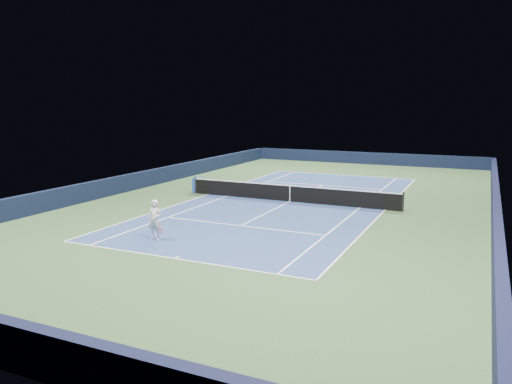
% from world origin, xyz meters
% --- Properties ---
extents(ground, '(40.00, 40.00, 0.00)m').
position_xyz_m(ground, '(0.00, 0.00, 0.00)').
color(ground, '#2E4B29').
rests_on(ground, ground).
extents(wall_far, '(22.00, 0.35, 1.10)m').
position_xyz_m(wall_far, '(0.00, 19.82, 0.55)').
color(wall_far, black).
rests_on(wall_far, ground).
extents(wall_right, '(0.35, 40.00, 1.10)m').
position_xyz_m(wall_right, '(10.82, 0.00, 0.55)').
color(wall_right, black).
rests_on(wall_right, ground).
extents(wall_left, '(0.35, 40.00, 1.10)m').
position_xyz_m(wall_left, '(-10.82, 0.00, 0.55)').
color(wall_left, '#101932').
rests_on(wall_left, ground).
extents(court_surface, '(10.97, 23.77, 0.01)m').
position_xyz_m(court_surface, '(0.00, 0.00, 0.00)').
color(court_surface, navy).
rests_on(court_surface, ground).
extents(baseline_far, '(10.97, 0.08, 0.00)m').
position_xyz_m(baseline_far, '(0.00, 11.88, 0.01)').
color(baseline_far, white).
rests_on(baseline_far, ground).
extents(baseline_near, '(10.97, 0.08, 0.00)m').
position_xyz_m(baseline_near, '(0.00, -11.88, 0.01)').
color(baseline_near, white).
rests_on(baseline_near, ground).
extents(sideline_doubles_right, '(0.08, 23.77, 0.00)m').
position_xyz_m(sideline_doubles_right, '(5.49, 0.00, 0.01)').
color(sideline_doubles_right, white).
rests_on(sideline_doubles_right, ground).
extents(sideline_doubles_left, '(0.08, 23.77, 0.00)m').
position_xyz_m(sideline_doubles_left, '(-5.49, 0.00, 0.01)').
color(sideline_doubles_left, white).
rests_on(sideline_doubles_left, ground).
extents(sideline_singles_right, '(0.08, 23.77, 0.00)m').
position_xyz_m(sideline_singles_right, '(4.12, 0.00, 0.01)').
color(sideline_singles_right, white).
rests_on(sideline_singles_right, ground).
extents(sideline_singles_left, '(0.08, 23.77, 0.00)m').
position_xyz_m(sideline_singles_left, '(-4.12, 0.00, 0.01)').
color(sideline_singles_left, white).
rests_on(sideline_singles_left, ground).
extents(service_line_far, '(8.23, 0.08, 0.00)m').
position_xyz_m(service_line_far, '(0.00, 6.40, 0.01)').
color(service_line_far, white).
rests_on(service_line_far, ground).
extents(service_line_near, '(8.23, 0.08, 0.00)m').
position_xyz_m(service_line_near, '(0.00, -6.40, 0.01)').
color(service_line_near, white).
rests_on(service_line_near, ground).
extents(center_service_line, '(0.08, 12.80, 0.00)m').
position_xyz_m(center_service_line, '(0.00, 0.00, 0.01)').
color(center_service_line, white).
rests_on(center_service_line, ground).
extents(center_mark_far, '(0.08, 0.30, 0.00)m').
position_xyz_m(center_mark_far, '(0.00, 11.73, 0.01)').
color(center_mark_far, white).
rests_on(center_mark_far, ground).
extents(center_mark_near, '(0.08, 0.30, 0.00)m').
position_xyz_m(center_mark_near, '(0.00, -11.73, 0.01)').
color(center_mark_near, white).
rests_on(center_mark_near, ground).
extents(tennis_net, '(12.90, 0.10, 1.07)m').
position_xyz_m(tennis_net, '(0.00, 0.00, 0.50)').
color(tennis_net, black).
rests_on(tennis_net, ground).
extents(sponsor_cube, '(0.64, 0.57, 0.94)m').
position_xyz_m(sponsor_cube, '(-6.40, 0.30, 0.47)').
color(sponsor_cube, blue).
rests_on(sponsor_cube, ground).
extents(tennis_player, '(0.79, 1.26, 1.91)m').
position_xyz_m(tennis_player, '(-2.19, -10.04, 0.85)').
color(tennis_player, silver).
rests_on(tennis_player, ground).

